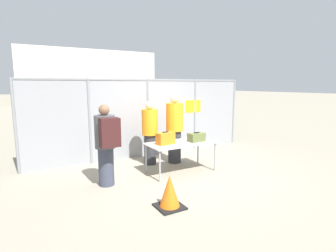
{
  "coord_description": "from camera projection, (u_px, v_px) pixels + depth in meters",
  "views": [
    {
      "loc": [
        -3.33,
        -5.11,
        2.12
      ],
      "look_at": [
        0.01,
        0.68,
        1.05
      ],
      "focal_mm": 28.0,
      "sensor_mm": 36.0,
      "label": 1
    }
  ],
  "objects": [
    {
      "name": "ground_plane",
      "position": [
        182.0,
        173.0,
        6.35
      ],
      "size": [
        120.0,
        120.0,
        0.0
      ],
      "primitive_type": "plane",
      "color": "gray"
    },
    {
      "name": "fence_section",
      "position": [
        148.0,
        116.0,
        7.76
      ],
      "size": [
        6.9,
        0.07,
        2.27
      ],
      "color": "gray",
      "rests_on": "ground_plane"
    },
    {
      "name": "inspection_table",
      "position": [
        181.0,
        145.0,
        6.33
      ],
      "size": [
        1.67,
        0.82,
        0.73
      ],
      "color": "#B2B2AD",
      "rests_on": "ground_plane"
    },
    {
      "name": "suitcase_orange",
      "position": [
        165.0,
        138.0,
        6.12
      ],
      "size": [
        0.44,
        0.27,
        0.3
      ],
      "color": "orange",
      "rests_on": "inspection_table"
    },
    {
      "name": "suitcase_olive",
      "position": [
        196.0,
        137.0,
        6.43
      ],
      "size": [
        0.42,
        0.25,
        0.23
      ],
      "color": "#566033",
      "rests_on": "inspection_table"
    },
    {
      "name": "traveler_hooded",
      "position": [
        106.0,
        142.0,
        5.38
      ],
      "size": [
        0.42,
        0.66,
        1.71
      ],
      "rotation": [
        0.0,
        0.0,
        0.42
      ],
      "color": "#383D4C",
      "rests_on": "ground_plane"
    },
    {
      "name": "security_worker_near",
      "position": [
        175.0,
        128.0,
        7.05
      ],
      "size": [
        0.46,
        0.46,
        1.86
      ],
      "rotation": [
        0.0,
        0.0,
        3.29
      ],
      "color": "#2D2D33",
      "rests_on": "ground_plane"
    },
    {
      "name": "security_worker_far",
      "position": [
        150.0,
        132.0,
        6.91
      ],
      "size": [
        0.42,
        0.42,
        1.69
      ],
      "rotation": [
        0.0,
        0.0,
        2.76
      ],
      "color": "#2D2D33",
      "rests_on": "ground_plane"
    },
    {
      "name": "utility_trailer",
      "position": [
        139.0,
        128.0,
        10.39
      ],
      "size": [
        4.54,
        2.3,
        0.69
      ],
      "color": "white",
      "rests_on": "ground_plane"
    },
    {
      "name": "distant_hangar",
      "position": [
        82.0,
        78.0,
        33.89
      ],
      "size": [
        15.17,
        11.53,
        5.93
      ],
      "color": "beige",
      "rests_on": "ground_plane"
    },
    {
      "name": "traffic_cone",
      "position": [
        170.0,
        193.0,
        4.52
      ],
      "size": [
        0.46,
        0.46,
        0.58
      ],
      "color": "black",
      "rests_on": "ground_plane"
    }
  ]
}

